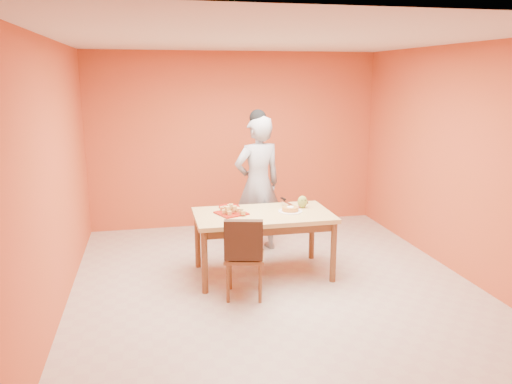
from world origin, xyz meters
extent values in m
plane|color=beige|center=(0.00, 0.00, 0.00)|extent=(5.00, 5.00, 0.00)
plane|color=silver|center=(0.00, 0.00, 2.70)|extent=(5.00, 5.00, 0.00)
plane|color=#C34D2D|center=(0.00, 2.50, 1.35)|extent=(4.50, 0.00, 4.50)
plane|color=#C34D2D|center=(-2.25, 0.00, 1.35)|extent=(0.00, 5.00, 5.00)
plane|color=#C34D2D|center=(2.25, 0.00, 1.35)|extent=(0.00, 5.00, 5.00)
cube|color=tan|center=(-0.05, 0.33, 0.73)|extent=(1.60, 0.90, 0.05)
cube|color=brown|center=(-0.05, 0.33, 0.66)|extent=(1.48, 0.78, 0.10)
cylinder|color=brown|center=(-0.79, -0.06, 0.35)|extent=(0.07, 0.07, 0.71)
cylinder|color=brown|center=(-0.79, 0.72, 0.35)|extent=(0.07, 0.07, 0.71)
cylinder|color=brown|center=(0.69, -0.06, 0.35)|extent=(0.07, 0.07, 0.71)
cylinder|color=brown|center=(0.69, 0.72, 0.35)|extent=(0.07, 0.07, 0.71)
imported|color=gray|center=(0.08, 1.21, 0.91)|extent=(0.75, 0.59, 1.83)
cube|color=maroon|center=(-0.42, 0.38, 0.77)|extent=(0.41, 0.41, 0.02)
cylinder|color=maroon|center=(-0.40, 0.68, 0.77)|extent=(0.32, 0.32, 0.02)
cylinder|color=white|center=(0.28, 0.33, 0.77)|extent=(0.36, 0.36, 0.01)
cylinder|color=orange|center=(0.28, 0.33, 0.79)|extent=(0.23, 0.23, 0.04)
cube|color=silver|center=(0.29, 0.51, 0.82)|extent=(0.10, 0.25, 0.01)
ellipsoid|color=olive|center=(0.47, 0.47, 0.83)|extent=(0.13, 0.11, 0.15)
cylinder|color=#B41B3F|center=(0.47, 0.50, 0.81)|extent=(0.09, 0.09, 0.11)
cylinder|color=#391D0F|center=(0.56, 0.68, 0.78)|extent=(0.14, 0.14, 0.03)
camera|label=1|loc=(-1.32, -5.16, 2.33)|focal=35.00mm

